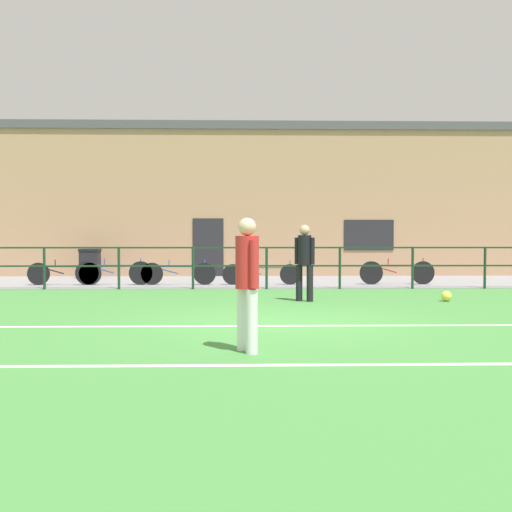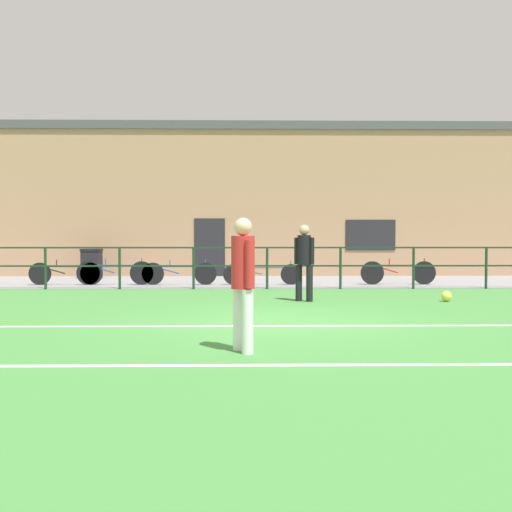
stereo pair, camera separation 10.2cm
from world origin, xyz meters
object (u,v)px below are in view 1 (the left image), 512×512
(player_striker, at_px, (247,276))
(bicycle_parked_2, at_px, (261,274))
(soccer_ball_match, at_px, (446,296))
(bicycle_parked_0, at_px, (397,272))
(trash_bin_0, at_px, (90,263))
(player_goalkeeper, at_px, (305,258))
(bicycle_parked_4, at_px, (64,273))
(bicycle_parked_3, at_px, (178,273))
(bicycle_parked_1, at_px, (114,273))

(player_striker, distance_m, bicycle_parked_2, 9.65)
(soccer_ball_match, relative_size, bicycle_parked_0, 0.10)
(soccer_ball_match, relative_size, bicycle_parked_2, 0.10)
(bicycle_parked_2, distance_m, trash_bin_0, 6.41)
(player_goalkeeper, relative_size, bicycle_parked_0, 0.75)
(player_striker, distance_m, soccer_ball_match, 6.98)
(soccer_ball_match, xyz_separation_m, bicycle_parked_0, (0.09, 4.26, 0.26))
(bicycle_parked_2, relative_size, bicycle_parked_4, 1.07)
(player_striker, relative_size, soccer_ball_match, 7.06)
(player_striker, distance_m, trash_bin_0, 13.51)
(bicycle_parked_2, bearing_deg, bicycle_parked_0, 0.00)
(trash_bin_0, bearing_deg, bicycle_parked_3, -40.17)
(player_striker, height_order, bicycle_parked_4, player_striker)
(soccer_ball_match, xyz_separation_m, bicycle_parked_2, (-3.92, 4.26, 0.22))
(soccer_ball_match, height_order, trash_bin_0, trash_bin_0)
(trash_bin_0, bearing_deg, bicycle_parked_0, -16.04)
(bicycle_parked_1, bearing_deg, bicycle_parked_4, 180.00)
(bicycle_parked_0, bearing_deg, bicycle_parked_2, 180.00)
(player_goalkeeper, bearing_deg, bicycle_parked_1, -13.36)
(trash_bin_0, bearing_deg, player_goalkeeper, -46.76)
(player_goalkeeper, bearing_deg, player_striker, 102.48)
(bicycle_parked_4, distance_m, trash_bin_0, 2.81)
(bicycle_parked_3, bearing_deg, bicycle_parked_2, 0.00)
(bicycle_parked_3, bearing_deg, trash_bin_0, 139.83)
(player_goalkeeper, relative_size, bicycle_parked_1, 0.74)
(player_goalkeeper, distance_m, bicycle_parked_3, 5.33)
(player_goalkeeper, relative_size, bicycle_parked_4, 0.78)
(soccer_ball_match, bearing_deg, player_striker, -129.40)
(bicycle_parked_4, bearing_deg, player_goalkeeper, -32.53)
(player_goalkeeper, relative_size, soccer_ball_match, 7.28)
(player_striker, bearing_deg, bicycle_parked_2, 150.23)
(trash_bin_0, bearing_deg, player_striker, -66.99)
(player_goalkeeper, xyz_separation_m, bicycle_parked_2, (-0.81, 4.18, -0.61))
(bicycle_parked_4, bearing_deg, bicycle_parked_1, 0.00)
(player_striker, bearing_deg, player_goalkeeper, 139.70)
(trash_bin_0, bearing_deg, bicycle_parked_4, -89.64)
(bicycle_parked_3, height_order, trash_bin_0, trash_bin_0)
(bicycle_parked_4, relative_size, trash_bin_0, 2.14)
(bicycle_parked_1, bearing_deg, player_striker, -68.32)
(bicycle_parked_3, bearing_deg, player_goalkeeper, -52.18)
(bicycle_parked_0, relative_size, bicycle_parked_2, 0.97)
(player_goalkeeper, distance_m, bicycle_parked_4, 7.80)
(bicycle_parked_1, bearing_deg, trash_bin_0, 117.38)
(soccer_ball_match, relative_size, trash_bin_0, 0.23)
(player_goalkeeper, xyz_separation_m, bicycle_parked_4, (-6.56, 4.18, -0.59))
(player_striker, height_order, bicycle_parked_2, player_striker)
(bicycle_parked_1, bearing_deg, bicycle_parked_3, -0.00)
(bicycle_parked_3, bearing_deg, bicycle_parked_4, 180.00)
(player_striker, bearing_deg, bicycle_parked_3, 164.55)
(player_striker, xyz_separation_m, trash_bin_0, (-5.28, 12.43, -0.40))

